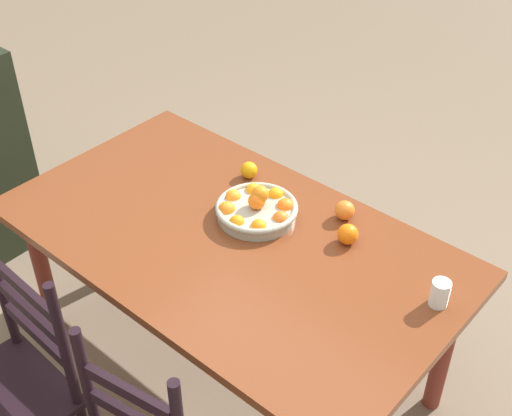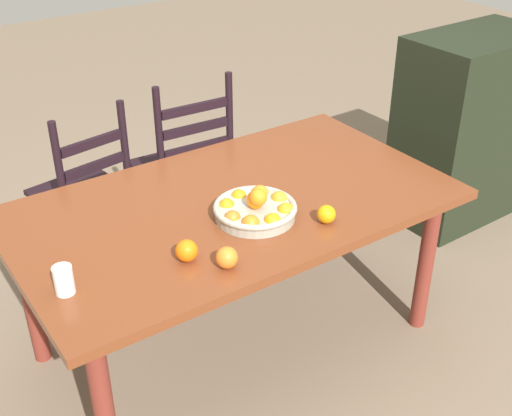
{
  "view_description": "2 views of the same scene",
  "coord_description": "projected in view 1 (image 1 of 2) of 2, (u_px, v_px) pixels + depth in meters",
  "views": [
    {
      "loc": [
        -1.37,
        1.42,
        2.37
      ],
      "look_at": [
        0.0,
        -0.16,
        0.77
      ],
      "focal_mm": 48.03,
      "sensor_mm": 36.0,
      "label": 1
    },
    {
      "loc": [
        -1.22,
        -1.94,
        2.04
      ],
      "look_at": [
        0.0,
        -0.16,
        0.77
      ],
      "focal_mm": 46.43,
      "sensor_mm": 36.0,
      "label": 2
    }
  ],
  "objects": [
    {
      "name": "ground_plane",
      "position": [
        233.0,
        363.0,
        3.01
      ],
      "size": [
        12.0,
        12.0,
        0.0
      ],
      "primitive_type": "plane",
      "color": "#766350"
    },
    {
      "name": "dining_table",
      "position": [
        230.0,
        252.0,
        2.61
      ],
      "size": [
        1.75,
        1.0,
        0.73
      ],
      "color": "brown",
      "rests_on": "ground"
    },
    {
      "name": "chair_by_cabinet",
      "position": [
        9.0,
        390.0,
        2.35
      ],
      "size": [
        0.46,
        0.46,
        0.97
      ],
      "rotation": [
        0.0,
        0.0,
        3.1
      ],
      "color": "black",
      "rests_on": "ground"
    },
    {
      "name": "fruit_bowl",
      "position": [
        256.0,
        208.0,
        2.64
      ],
      "size": [
        0.32,
        0.32,
        0.13
      ],
      "color": "#A0A090",
      "rests_on": "dining_table"
    },
    {
      "name": "orange_loose_0",
      "position": [
        249.0,
        170.0,
        2.85
      ],
      "size": [
        0.07,
        0.07,
        0.07
      ],
      "primitive_type": "sphere",
      "color": "orange",
      "rests_on": "dining_table"
    },
    {
      "name": "orange_loose_1",
      "position": [
        345.0,
        210.0,
        2.63
      ],
      "size": [
        0.08,
        0.08,
        0.08
      ],
      "primitive_type": "sphere",
      "color": "orange",
      "rests_on": "dining_table"
    },
    {
      "name": "orange_loose_2",
      "position": [
        348.0,
        234.0,
        2.51
      ],
      "size": [
        0.08,
        0.08,
        0.08
      ],
      "primitive_type": "sphere",
      "color": "orange",
      "rests_on": "dining_table"
    },
    {
      "name": "drinking_glass",
      "position": [
        440.0,
        293.0,
        2.26
      ],
      "size": [
        0.06,
        0.06,
        0.1
      ],
      "primitive_type": "cylinder",
      "color": "silver",
      "rests_on": "dining_table"
    }
  ]
}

